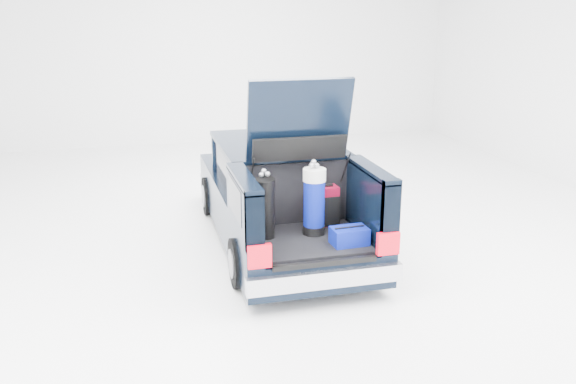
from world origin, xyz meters
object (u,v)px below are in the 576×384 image
object	(u,v)px
black_golf_bag	(265,208)
blue_golf_bag	(314,201)
red_suitcase	(325,206)
car	(278,195)
blue_duffel	(349,236)

from	to	relation	value
black_golf_bag	blue_golf_bag	size ratio (longest dim) A/B	0.92
red_suitcase	black_golf_bag	bearing A→B (deg)	-164.52
car	blue_golf_bag	bearing A→B (deg)	-85.62
blue_golf_bag	blue_duffel	distance (m)	0.62
blue_duffel	black_golf_bag	bearing A→B (deg)	151.72
blue_golf_bag	blue_duffel	size ratio (longest dim) A/B	2.14
car	red_suitcase	world-z (taller)	car
black_golf_bag	red_suitcase	bearing A→B (deg)	25.94
car	red_suitcase	size ratio (longest dim) A/B	8.66
red_suitcase	blue_golf_bag	world-z (taller)	blue_golf_bag
red_suitcase	black_golf_bag	world-z (taller)	black_golf_bag
car	blue_golf_bag	xyz separation A→B (m)	(0.11, -1.45, 0.35)
car	blue_golf_bag	distance (m)	1.49
black_golf_bag	blue_duffel	distance (m)	1.05
car	red_suitcase	bearing A→B (deg)	-74.53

